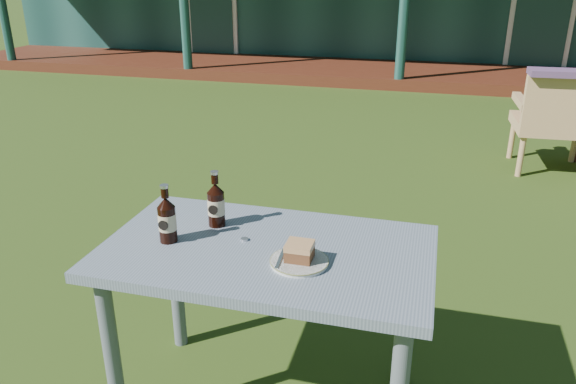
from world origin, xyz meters
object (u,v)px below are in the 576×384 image
(cafe_table, at_px, (267,272))
(cake_slice, at_px, (299,251))
(cola_bottle_near, at_px, (216,204))
(armchair_left, at_px, (557,118))
(plate, at_px, (299,261))
(cola_bottle_far, at_px, (167,219))

(cafe_table, distance_m, cake_slice, 0.22)
(cola_bottle_near, distance_m, armchair_left, 3.63)
(cake_slice, relative_size, armchair_left, 0.11)
(plate, relative_size, cake_slice, 2.22)
(plate, height_order, armchair_left, armchair_left)
(cola_bottle_far, distance_m, armchair_left, 3.84)
(cafe_table, xyz_separation_m, armchair_left, (1.54, 3.28, -0.14))
(armchair_left, bearing_deg, cafe_table, -115.12)
(cafe_table, bearing_deg, armchair_left, 64.88)
(cake_slice, xyz_separation_m, cola_bottle_far, (-0.51, 0.03, 0.04))
(cola_bottle_near, height_order, cola_bottle_far, cola_bottle_near)
(cola_bottle_near, height_order, armchair_left, cola_bottle_near)
(plate, distance_m, cola_bottle_near, 0.45)
(cola_bottle_far, bearing_deg, plate, -4.46)
(plate, bearing_deg, armchair_left, 67.48)
(cafe_table, xyz_separation_m, cola_bottle_far, (-0.37, -0.04, 0.19))
(cafe_table, relative_size, plate, 5.88)
(cafe_table, height_order, cake_slice, cake_slice)
(plate, relative_size, cola_bottle_near, 0.90)
(cafe_table, bearing_deg, plate, -30.48)
(cake_slice, bearing_deg, plate, -80.84)
(cafe_table, bearing_deg, cake_slice, -28.58)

